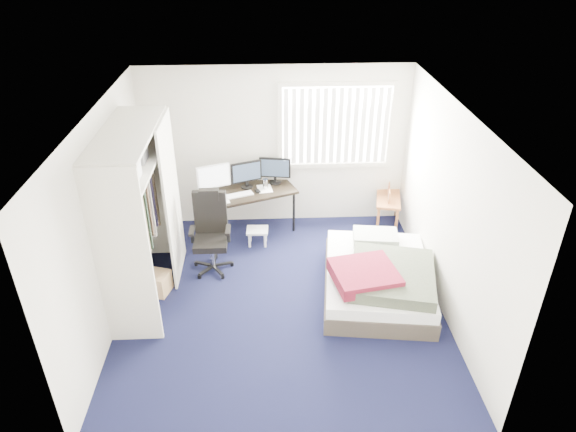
# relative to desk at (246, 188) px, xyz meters

# --- Properties ---
(ground) EXTENTS (4.20, 4.20, 0.00)m
(ground) POSITION_rel_desk_xyz_m (0.46, -1.75, -0.75)
(ground) COLOR black
(ground) RESTS_ON ground
(room_shell) EXTENTS (4.20, 4.20, 4.20)m
(room_shell) POSITION_rel_desk_xyz_m (0.46, -1.75, 0.76)
(room_shell) COLOR silver
(room_shell) RESTS_ON ground
(window_assembly) EXTENTS (1.72, 0.09, 1.32)m
(window_assembly) POSITION_rel_desk_xyz_m (1.36, 0.29, 0.85)
(window_assembly) COLOR white
(window_assembly) RESTS_ON ground
(closet) EXTENTS (0.64, 1.84, 2.22)m
(closet) POSITION_rel_desk_xyz_m (-1.21, -1.49, 0.61)
(closet) COLOR beige
(closet) RESTS_ON ground
(desk) EXTENTS (1.58, 1.14, 1.17)m
(desk) POSITION_rel_desk_xyz_m (0.00, 0.00, 0.00)
(desk) COLOR black
(desk) RESTS_ON ground
(office_chair) EXTENTS (0.55, 0.54, 1.15)m
(office_chair) POSITION_rel_desk_xyz_m (-0.47, -0.94, -0.31)
(office_chair) COLOR black
(office_chair) RESTS_ON ground
(footstool) EXTENTS (0.33, 0.27, 0.26)m
(footstool) POSITION_rel_desk_xyz_m (0.16, -0.40, -0.55)
(footstool) COLOR white
(footstool) RESTS_ON ground
(nightstand) EXTENTS (0.50, 0.78, 0.68)m
(nightstand) POSITION_rel_desk_xyz_m (2.21, 0.08, -0.31)
(nightstand) COLOR brown
(nightstand) RESTS_ON ground
(bed) EXTENTS (1.55, 1.94, 0.60)m
(bed) POSITION_rel_desk_xyz_m (1.71, -1.67, -0.48)
(bed) COLOR #393129
(bed) RESTS_ON ground
(pine_box) EXTENTS (0.45, 0.39, 0.29)m
(pine_box) POSITION_rel_desk_xyz_m (-1.19, -1.48, -0.60)
(pine_box) COLOR tan
(pine_box) RESTS_ON ground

